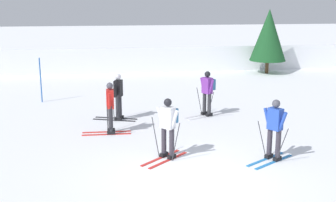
{
  "coord_description": "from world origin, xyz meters",
  "views": [
    {
      "loc": [
        -2.07,
        -9.87,
        4.39
      ],
      "look_at": [
        -0.05,
        4.58,
        0.9
      ],
      "focal_mm": 46.62,
      "sensor_mm": 36.0,
      "label": 1
    }
  ],
  "objects_px": {
    "skier_purple": "(208,91)",
    "skier_red": "(110,106)",
    "trail_marker_pole": "(41,80)",
    "skier_black": "(118,95)",
    "skier_white": "(168,125)",
    "skier_blue": "(274,128)",
    "conifer_far_left": "(269,35)"
  },
  "relations": [
    {
      "from": "skier_blue",
      "to": "trail_marker_pole",
      "type": "xyz_separation_m",
      "value": [
        -7.29,
        7.89,
        0.04
      ]
    },
    {
      "from": "skier_red",
      "to": "skier_blue",
      "type": "bearing_deg",
      "value": -34.56
    },
    {
      "from": "trail_marker_pole",
      "to": "skier_blue",
      "type": "bearing_deg",
      "value": -47.27
    },
    {
      "from": "skier_blue",
      "to": "conifer_far_left",
      "type": "xyz_separation_m",
      "value": [
        4.85,
        13.53,
        1.33
      ]
    },
    {
      "from": "trail_marker_pole",
      "to": "conifer_far_left",
      "type": "distance_m",
      "value": 13.44
    },
    {
      "from": "trail_marker_pole",
      "to": "conifer_far_left",
      "type": "xyz_separation_m",
      "value": [
        12.13,
        5.64,
        1.29
      ]
    },
    {
      "from": "skier_purple",
      "to": "skier_white",
      "type": "distance_m",
      "value": 4.7
    },
    {
      "from": "conifer_far_left",
      "to": "skier_blue",
      "type": "bearing_deg",
      "value": -109.7
    },
    {
      "from": "skier_white",
      "to": "skier_red",
      "type": "bearing_deg",
      "value": 122.27
    },
    {
      "from": "trail_marker_pole",
      "to": "conifer_far_left",
      "type": "bearing_deg",
      "value": 24.94
    },
    {
      "from": "conifer_far_left",
      "to": "skier_red",
      "type": "bearing_deg",
      "value": -131.44
    },
    {
      "from": "skier_blue",
      "to": "skier_purple",
      "type": "bearing_deg",
      "value": 99.13
    },
    {
      "from": "skier_black",
      "to": "conifer_far_left",
      "type": "height_order",
      "value": "conifer_far_left"
    },
    {
      "from": "skier_white",
      "to": "trail_marker_pole",
      "type": "relative_size",
      "value": 0.9
    },
    {
      "from": "skier_purple",
      "to": "skier_blue",
      "type": "bearing_deg",
      "value": -80.87
    },
    {
      "from": "skier_black",
      "to": "skier_white",
      "type": "bearing_deg",
      "value": -72.95
    },
    {
      "from": "skier_blue",
      "to": "skier_red",
      "type": "bearing_deg",
      "value": 145.44
    },
    {
      "from": "skier_purple",
      "to": "skier_red",
      "type": "bearing_deg",
      "value": -154.68
    },
    {
      "from": "skier_black",
      "to": "conifer_far_left",
      "type": "distance_m",
      "value": 12.66
    },
    {
      "from": "skier_red",
      "to": "trail_marker_pole",
      "type": "height_order",
      "value": "trail_marker_pole"
    },
    {
      "from": "skier_white",
      "to": "skier_purple",
      "type": "bearing_deg",
      "value": 63.72
    },
    {
      "from": "skier_white",
      "to": "trail_marker_pole",
      "type": "bearing_deg",
      "value": 121.2
    },
    {
      "from": "skier_white",
      "to": "skier_black",
      "type": "bearing_deg",
      "value": 107.05
    },
    {
      "from": "conifer_far_left",
      "to": "skier_white",
      "type": "bearing_deg",
      "value": -120.66
    },
    {
      "from": "skier_red",
      "to": "skier_white",
      "type": "distance_m",
      "value": 2.94
    },
    {
      "from": "skier_purple",
      "to": "skier_white",
      "type": "bearing_deg",
      "value": -116.28
    },
    {
      "from": "skier_black",
      "to": "skier_white",
      "type": "distance_m",
      "value": 4.3
    },
    {
      "from": "trail_marker_pole",
      "to": "skier_black",
      "type": "bearing_deg",
      "value": -45.35
    },
    {
      "from": "trail_marker_pole",
      "to": "skier_white",
      "type": "bearing_deg",
      "value": -58.8
    },
    {
      "from": "skier_black",
      "to": "skier_blue",
      "type": "distance_m",
      "value": 6.22
    },
    {
      "from": "skier_blue",
      "to": "skier_black",
      "type": "bearing_deg",
      "value": 131.34
    },
    {
      "from": "skier_red",
      "to": "skier_purple",
      "type": "height_order",
      "value": "same"
    }
  ]
}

